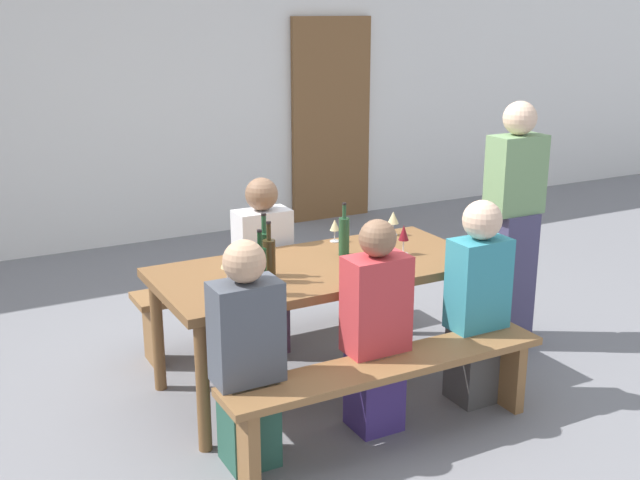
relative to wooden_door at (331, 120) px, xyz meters
name	(u,v)px	position (x,y,z in m)	size (l,w,h in m)	color
ground_plane	(320,383)	(-1.96, -3.40, -1.05)	(24.00, 24.00, 0.00)	slate
back_wall	(140,73)	(-1.96, 0.14, 0.55)	(14.00, 0.20, 3.20)	white
wooden_door	(331,120)	(0.00, 0.00, 0.00)	(0.90, 0.06, 2.10)	brown
tasting_table	(320,278)	(-1.96, -3.40, -0.38)	(1.90, 0.88, 0.75)	brown
bench_near	(388,379)	(-1.96, -4.14, -0.70)	(1.80, 0.30, 0.45)	olive
bench_far	(268,291)	(-1.96, -2.66, -0.70)	(1.80, 0.30, 0.45)	olive
wine_bottle_0	(260,270)	(-2.46, -3.69, -0.17)	(0.07, 0.07, 0.35)	#143319
wine_bottle_1	(344,235)	(-1.74, -3.30, -0.18)	(0.06, 0.06, 0.32)	#234C2D
wine_bottle_2	(264,253)	(-2.32, -3.43, -0.17)	(0.08, 0.08, 0.36)	#234C2D
wine_bottle_3	(269,260)	(-2.33, -3.53, -0.17)	(0.07, 0.07, 0.34)	#332814
wine_glass_0	(404,234)	(-1.42, -3.46, -0.17)	(0.06, 0.06, 0.18)	silver
wine_glass_1	(393,218)	(-1.24, -3.08, -0.19)	(0.08, 0.08, 0.16)	silver
wine_glass_2	(474,244)	(-1.14, -3.78, -0.19)	(0.07, 0.07, 0.16)	silver
wine_glass_3	(335,226)	(-1.65, -3.03, -0.20)	(0.06, 0.06, 0.15)	silver
wine_glass_4	(227,260)	(-2.54, -3.43, -0.18)	(0.07, 0.07, 0.18)	silver
seated_guest_near_0	(247,359)	(-2.67, -3.99, -0.49)	(0.33, 0.24, 1.15)	#295848
seated_guest_near_1	(376,331)	(-1.94, -3.99, -0.49)	(0.33, 0.24, 1.16)	#3E2B72
seated_guest_near_2	(477,305)	(-1.27, -3.99, -0.47)	(0.32, 0.24, 1.18)	#4B4947
seated_guest_far_0	(263,270)	(-2.05, -2.81, -0.49)	(0.35, 0.24, 1.16)	#53354D
standing_host	(512,228)	(-0.55, -3.44, -0.26)	(0.36, 0.24, 1.62)	#454065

